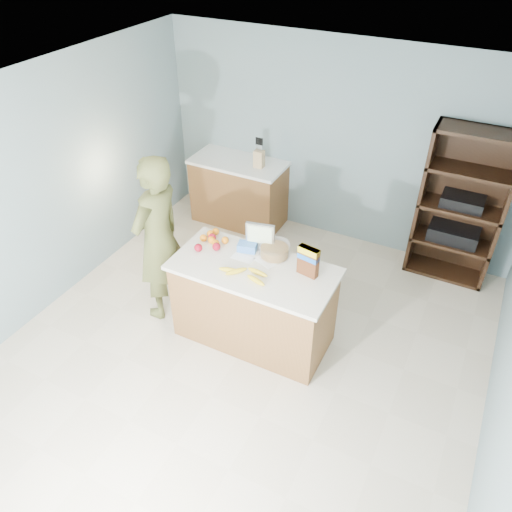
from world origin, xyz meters
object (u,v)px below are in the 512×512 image
at_px(counter_peninsula, 254,306).
at_px(cereal_box, 308,259).
at_px(shelving_unit, 461,208).
at_px(person, 159,240).
at_px(tv, 260,235).

relative_size(counter_peninsula, cereal_box, 5.29).
distance_m(shelving_unit, cereal_box, 2.20).
relative_size(person, cereal_box, 6.16).
relative_size(shelving_unit, person, 0.99).
xyz_separation_m(counter_peninsula, cereal_box, (0.48, 0.13, 0.66)).
relative_size(tv, cereal_box, 0.96).
bearing_deg(tv, shelving_unit, 46.96).
distance_m(shelving_unit, person, 3.34).
xyz_separation_m(person, tv, (0.96, 0.34, 0.15)).
bearing_deg(tv, person, -160.32).
relative_size(counter_peninsula, person, 0.86).
bearing_deg(shelving_unit, person, -141.13).
xyz_separation_m(shelving_unit, tv, (-1.63, -1.75, 0.19)).
bearing_deg(cereal_box, counter_peninsula, -164.53).
relative_size(counter_peninsula, shelving_unit, 0.87).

